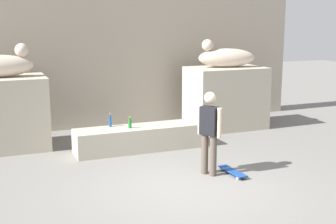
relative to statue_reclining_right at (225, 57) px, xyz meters
The scene contains 10 objects.
ground_plane 5.30m from the statue_reclining_right, 127.01° to the right, with size 40.00×40.00×0.00m, color slate.
facade_wall 3.68m from the statue_reclining_right, 150.83° to the left, with size 11.69×0.60×6.89m, color #AEA28F.
pedestal_left 6.05m from the statue_reclining_right, behind, with size 2.10×1.35×1.72m, color #B7AD99.
pedestal_right 1.14m from the statue_reclining_right, 12.59° to the right, with size 2.10×1.35×1.72m, color #B7AD99.
statue_reclining_right is the anchor object (origin of this frame).
ledge_block 3.65m from the statue_reclining_right, 156.67° to the right, with size 3.05×0.75×0.56m, color #B7AD99.
skater 4.26m from the statue_reclining_right, 122.73° to the right, with size 0.35×0.48×1.67m.
skateboard 4.49m from the statue_reclining_right, 116.14° to the right, with size 0.25×0.81×0.08m.
bottle_green 3.71m from the statue_reclining_right, 157.47° to the right, with size 0.08×0.08×0.27m.
bottle_blue 3.96m from the statue_reclining_right, 163.99° to the right, with size 0.06×0.06×0.31m.
Camera 1 is at (-3.30, -7.41, 3.08)m, focal length 49.43 mm.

